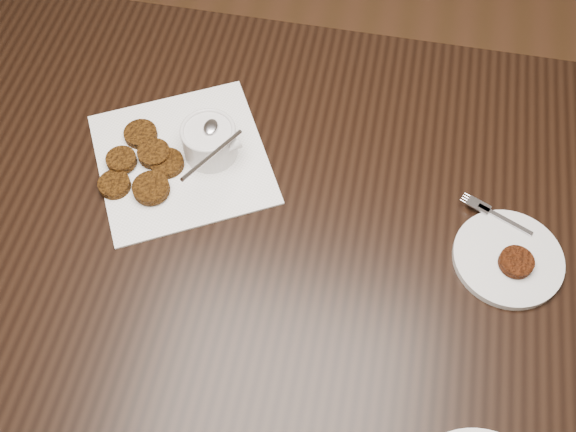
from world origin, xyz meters
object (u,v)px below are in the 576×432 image
object	(u,v)px
plate_with_patty	(509,256)
table	(282,308)
sauce_ramekin	(207,129)
napkin	(182,159)

from	to	relation	value
plate_with_patty	table	bearing A→B (deg)	179.80
table	sauce_ramekin	distance (m)	0.48
napkin	plate_with_patty	bearing A→B (deg)	-9.24
sauce_ramekin	plate_with_patty	xyz separation A→B (m)	(0.53, -0.12, -0.06)
table	napkin	distance (m)	0.44
table	napkin	xyz separation A→B (m)	(-0.20, 0.09, 0.38)
napkin	plate_with_patty	distance (m)	0.59
sauce_ramekin	plate_with_patty	size ratio (longest dim) A/B	0.74
napkin	sauce_ramekin	distance (m)	0.09
napkin	plate_with_patty	size ratio (longest dim) A/B	1.64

